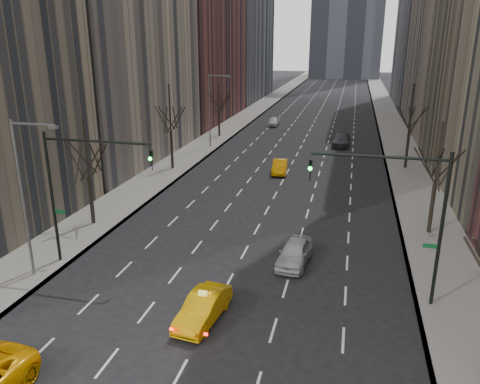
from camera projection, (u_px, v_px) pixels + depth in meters
The scene contains 16 objects.
sidewalk_left at pixel (246, 117), 82.89m from camera, with size 4.50×320.00×0.15m, color slate.
sidewalk_right at pixel (390, 122), 77.43m from camera, with size 4.50×320.00×0.15m, color slate.
tree_lw_b at pixel (89, 177), 33.65m from camera, with size 3.36×3.50×7.82m.
tree_lw_c at pixel (171, 132), 48.34m from camera, with size 3.36×3.50×8.74m.
tree_lw_d at pixel (219, 111), 65.11m from camera, with size 3.36×3.50×7.36m.
tree_rw_b at pixel (435, 184), 32.00m from camera, with size 3.36×3.50×7.82m.
tree_rw_c at pixel (409, 131), 48.53m from camera, with size 3.36×3.50×8.74m.
traffic_mast_left at pixel (75, 179), 26.91m from camera, with size 6.69×0.39×8.00m.
traffic_mast_right at pixel (408, 204), 22.85m from camera, with size 6.69×0.39×8.00m.
streetlight_near at pixel (26, 184), 25.41m from camera, with size 2.83×0.22×9.00m.
streetlight_far at pixel (212, 103), 57.75m from camera, with size 2.83×0.22×9.00m.
taxi_sedan at pixel (203, 308), 22.75m from camera, with size 1.47×4.21×1.39m, color #D89904.
silver_sedan_ahead at pixel (295, 253), 28.56m from camera, with size 1.72×4.28×1.46m, color #ABADB3.
far_taxi at pixel (280, 167), 48.06m from camera, with size 1.43×4.09×1.35m, color orange.
far_suv_grey at pixel (341, 140), 60.34m from camera, with size 2.19×5.40×1.57m, color #333338.
far_car_white at pixel (274, 121), 74.37m from camera, with size 1.63×4.04×1.38m, color silver.
Camera 1 is at (6.17, -10.87, 13.13)m, focal length 35.00 mm.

